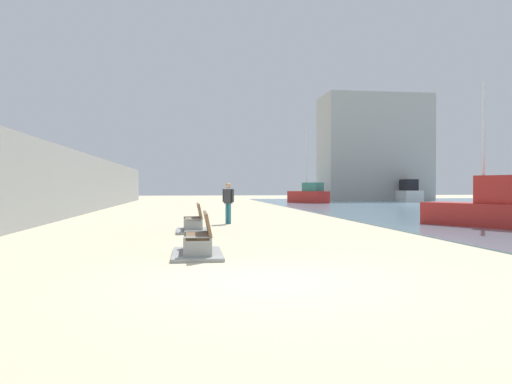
# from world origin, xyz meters

# --- Properties ---
(ground_plane) EXTENTS (120.00, 120.00, 0.00)m
(ground_plane) POSITION_xyz_m (0.00, 18.00, 0.00)
(ground_plane) COLOR beige
(seawall) EXTENTS (0.80, 64.00, 3.45)m
(seawall) POSITION_xyz_m (-7.50, 18.00, 1.73)
(seawall) COLOR gray
(seawall) RESTS_ON ground
(bench_near) EXTENTS (1.11, 2.10, 0.98)m
(bench_near) POSITION_xyz_m (-1.08, 3.13, 0.23)
(bench_near) COLOR gray
(bench_near) RESTS_ON ground
(bench_far) EXTENTS (1.14, 2.12, 0.98)m
(bench_far) POSITION_xyz_m (-1.14, 8.95, 0.23)
(bench_far) COLOR gray
(bench_far) RESTS_ON ground
(person_walking) EXTENTS (0.46, 0.33, 1.71)m
(person_walking) POSITION_xyz_m (0.33, 12.40, 1.00)
(person_walking) COLOR teal
(person_walking) RESTS_ON ground
(boat_distant) EXTENTS (3.65, 5.20, 5.50)m
(boat_distant) POSITION_xyz_m (10.02, 8.96, 0.76)
(boat_distant) COLOR red
(boat_distant) RESTS_ON water_bay
(boat_mid_bay) EXTENTS (3.42, 4.37, 7.37)m
(boat_mid_bay) POSITION_xyz_m (9.81, 36.70, 0.80)
(boat_mid_bay) COLOR red
(boat_mid_bay) RESTS_ON water_bay
(boat_far_right) EXTENTS (2.38, 5.63, 2.28)m
(boat_far_right) POSITION_xyz_m (21.91, 41.98, 0.87)
(boat_far_right) COLOR white
(boat_far_right) RESTS_ON water_bay
(harbor_building) EXTENTS (12.00, 6.00, 11.92)m
(harbor_building) POSITION_xyz_m (19.78, 46.00, 5.96)
(harbor_building) COLOR #ADAAA3
(harbor_building) RESTS_ON ground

